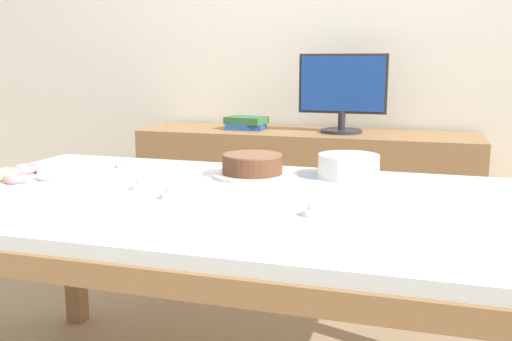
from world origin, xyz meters
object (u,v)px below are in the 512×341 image
at_px(plate_stack, 349,166).
at_px(tealight_near_cakes, 166,195).
at_px(pastry_platter, 25,177).
at_px(tealight_left_edge, 121,165).
at_px(book_stack, 246,123).
at_px(tealight_centre, 137,186).
at_px(tealight_near_front, 309,212).
at_px(cake_chocolate_round, 251,166).
at_px(computer_monitor, 342,94).

height_order(plate_stack, tealight_near_cakes, plate_stack).
bearing_deg(pastry_platter, plate_stack, 20.20).
xyz_separation_m(plate_stack, tealight_left_edge, (-0.84, -0.07, -0.03)).
xyz_separation_m(book_stack, tealight_centre, (0.03, -1.21, -0.07)).
relative_size(pastry_platter, tealight_centre, 8.98).
xyz_separation_m(tealight_centre, tealight_near_front, (0.58, -0.15, 0.00)).
height_order(pastry_platter, tealight_left_edge, pastry_platter).
relative_size(cake_chocolate_round, tealight_near_cakes, 6.90).
height_order(tealight_centre, tealight_near_front, same).
xyz_separation_m(computer_monitor, cake_chocolate_round, (-0.18, -0.91, -0.21)).
distance_m(cake_chocolate_round, tealight_centre, 0.41).
bearing_deg(cake_chocolate_round, computer_monitor, 78.97).
bearing_deg(tealight_centre, pastry_platter, 179.34).
xyz_separation_m(pastry_platter, tealight_centre, (0.42, -0.00, -0.00)).
relative_size(tealight_near_front, tealight_near_cakes, 1.00).
relative_size(computer_monitor, book_stack, 2.03).
height_order(computer_monitor, tealight_near_cakes, computer_monitor).
relative_size(computer_monitor, tealight_near_front, 10.60).
height_order(computer_monitor, book_stack, computer_monitor).
bearing_deg(tealight_left_edge, pastry_platter, -120.57).
bearing_deg(tealight_left_edge, book_stack, 76.88).
relative_size(cake_chocolate_round, tealight_centre, 6.90).
distance_m(cake_chocolate_round, tealight_left_edge, 0.52).
height_order(plate_stack, tealight_near_front, plate_stack).
distance_m(computer_monitor, tealight_centre, 1.31).
bearing_deg(cake_chocolate_round, tealight_near_front, -56.25).
bearing_deg(tealight_near_cakes, computer_monitor, 76.09).
height_order(cake_chocolate_round, tealight_centre, cake_chocolate_round).
distance_m(plate_stack, tealight_near_front, 0.53).
distance_m(computer_monitor, pastry_platter, 1.51).
relative_size(plate_stack, tealight_centre, 5.25).
height_order(pastry_platter, plate_stack, plate_stack).
bearing_deg(cake_chocolate_round, plate_stack, 14.51).
height_order(computer_monitor, tealight_near_front, computer_monitor).
bearing_deg(plate_stack, pastry_platter, -159.80).
bearing_deg(tealight_near_front, book_stack, 114.17).
bearing_deg(book_stack, plate_stack, -52.37).
bearing_deg(tealight_near_cakes, book_stack, 97.48).
bearing_deg(tealight_near_cakes, tealight_left_edge, 133.76).
height_order(computer_monitor, tealight_centre, computer_monitor).
height_order(cake_chocolate_round, plate_stack, same).
bearing_deg(pastry_platter, cake_chocolate_round, 22.72).
xyz_separation_m(plate_stack, tealight_centre, (-0.61, -0.38, -0.03)).
xyz_separation_m(cake_chocolate_round, tealight_near_front, (0.30, -0.44, -0.03)).
relative_size(book_stack, tealight_left_edge, 5.22).
bearing_deg(book_stack, tealight_near_front, -65.83).
bearing_deg(computer_monitor, plate_stack, -79.77).
xyz_separation_m(cake_chocolate_round, tealight_centre, (-0.28, -0.30, -0.03)).
height_order(tealight_near_front, tealight_near_cakes, same).
bearing_deg(tealight_near_front, cake_chocolate_round, 123.75).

